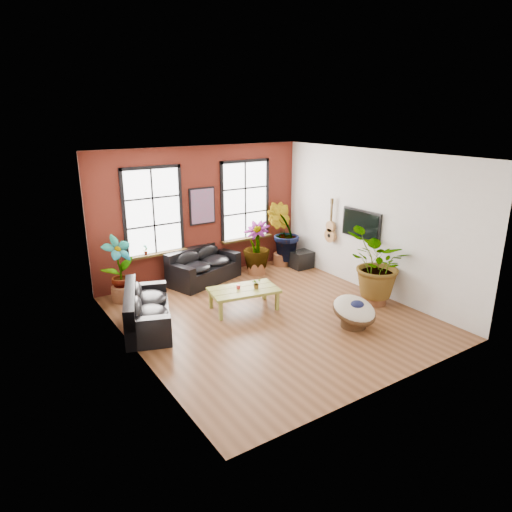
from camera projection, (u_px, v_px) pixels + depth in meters
The scene contains 19 objects.
room at pixel (268, 239), 9.67m from camera, with size 6.04×6.54×3.54m.
sofa_back at pixel (203, 267), 12.10m from camera, with size 2.13×1.50×0.89m.
sofa_left at pixel (145, 310), 9.50m from camera, with size 1.53×2.26×0.83m.
coffee_table at pixel (244, 291), 10.35m from camera, with size 1.66×1.13×0.59m.
papasan_chair at pixel (354, 311), 9.51m from camera, with size 0.98×0.99×0.69m.
poster at pixel (202, 206), 12.03m from camera, with size 0.74×0.06×0.98m.
tv_wall_unit at pixel (352, 226), 11.63m from camera, with size 0.13×1.86×1.20m.
media_box at pixel (301, 260), 13.18m from camera, with size 0.59×0.49×0.49m.
pot_back_left at pixel (122, 293), 10.90m from camera, with size 0.66×0.66×0.36m.
pot_back_right at pixel (281, 259), 13.45m from camera, with size 0.61×0.61×0.35m.
pot_right_wall at pixel (375, 295), 10.74m from camera, with size 0.64×0.64×0.39m.
pot_mid at pixel (257, 267), 12.72m from camera, with size 0.63×0.63×0.36m.
floor_plant_back_left at pixel (119, 266), 10.70m from camera, with size 0.76×0.52×1.45m, color #204713.
floor_plant_back_right at pixel (283, 232), 13.21m from camera, with size 0.92×0.74×1.68m, color #204713.
floor_plant_right_wall at pixel (378, 264), 10.46m from camera, with size 1.47×1.28×1.64m, color #204713.
floor_plant_mid at pixel (257, 245), 12.57m from camera, with size 0.75×0.75×1.33m, color #204713.
table_plant at pixel (256, 283), 10.35m from camera, with size 0.21×0.18×0.23m, color #204713.
sill_plant_left at pixel (145, 250), 11.40m from camera, with size 0.14×0.10×0.27m, color #204713.
sill_plant_right at pixel (257, 231), 13.15m from camera, with size 0.15×0.15×0.27m, color #204713.
Camera 1 is at (-5.33, -7.51, 4.33)m, focal length 32.00 mm.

